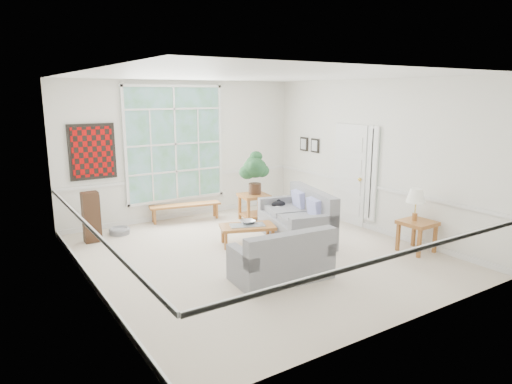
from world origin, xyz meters
TOP-DOWN VIEW (x-y plane):
  - floor at (0.00, 0.00)m, footprint 5.50×6.00m
  - ceiling at (0.00, 0.00)m, footprint 5.50×6.00m
  - wall_back at (0.00, 3.00)m, footprint 5.50×0.02m
  - wall_front at (0.00, -3.00)m, footprint 5.50×0.02m
  - wall_left at (-2.75, 0.00)m, footprint 0.02×6.00m
  - wall_right at (2.75, 0.00)m, footprint 0.02×6.00m
  - window_back at (-0.20, 2.96)m, footprint 2.30×0.08m
  - entry_door at (2.71, 0.60)m, footprint 0.08×0.90m
  - door_sidelight at (2.71, -0.03)m, footprint 0.08×0.26m
  - wall_art at (-1.95, 2.95)m, footprint 0.90×0.06m
  - wall_frame_near at (2.71, 1.75)m, footprint 0.04×0.26m
  - wall_frame_far at (2.71, 2.15)m, footprint 0.04×0.26m
  - loveseat_right at (1.05, 0.29)m, footprint 1.31×1.92m
  - loveseat_front at (-0.29, -1.09)m, footprint 1.52×0.88m
  - coffee_table at (0.12, 0.52)m, footprint 1.11×0.85m
  - pewter_bowl at (0.18, 0.60)m, footprint 0.33×0.33m
  - window_bench at (-0.15, 2.65)m, footprint 1.56×0.60m
  - end_table at (1.10, 1.84)m, footprint 0.66×0.66m
  - houseplant at (1.14, 1.86)m, footprint 0.74×0.74m
  - side_table at (2.40, -1.41)m, footprint 0.56×0.56m
  - table_lamp at (2.39, -1.35)m, footprint 0.37×0.37m
  - pet_bed at (-1.66, 2.45)m, footprint 0.43×0.43m
  - floor_speaker at (-2.23, 2.24)m, footprint 0.30×0.23m
  - cat at (1.10, 0.92)m, footprint 0.38×0.34m

SIDE VIEW (x-z plane):
  - floor at x=0.00m, z-range -0.01..0.00m
  - pet_bed at x=-1.66m, z-range 0.00..0.12m
  - window_bench at x=-0.15m, z-range 0.00..0.36m
  - coffee_table at x=0.12m, z-range 0.00..0.37m
  - side_table at x=2.40m, z-range 0.00..0.56m
  - end_table at x=1.10m, z-range 0.00..0.58m
  - loveseat_front at x=-0.29m, z-range 0.00..0.79m
  - pewter_bowl at x=0.18m, z-range 0.37..0.45m
  - loveseat_right at x=1.05m, z-range 0.00..0.95m
  - floor_speaker at x=-2.23m, z-range 0.00..0.95m
  - cat at x=1.10m, z-range 0.48..0.63m
  - table_lamp at x=2.39m, z-range 0.56..1.12m
  - entry_door at x=2.71m, z-range 0.00..2.10m
  - houseplant at x=1.14m, z-range 0.58..1.52m
  - door_sidelight at x=2.71m, z-range 0.20..2.10m
  - wall_back at x=0.00m, z-range 0.00..3.00m
  - wall_front at x=0.00m, z-range 0.00..3.00m
  - wall_left at x=-2.75m, z-range 0.00..3.00m
  - wall_right at x=2.75m, z-range 0.00..3.00m
  - wall_frame_near at x=2.71m, z-range 1.39..1.71m
  - wall_frame_far at x=2.71m, z-range 1.39..1.71m
  - wall_art at x=-1.95m, z-range 1.05..2.15m
  - window_back at x=-0.20m, z-range 0.45..2.85m
  - ceiling at x=0.00m, z-range 2.99..3.01m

